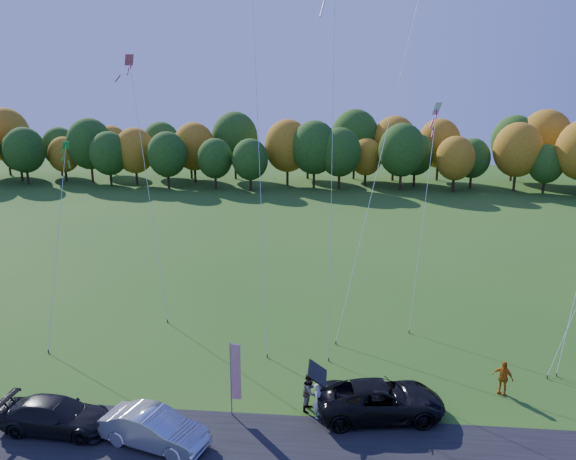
# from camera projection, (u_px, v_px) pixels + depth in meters

# --- Properties ---
(ground) EXTENTS (160.00, 160.00, 0.00)m
(ground) POSITION_uv_depth(u_px,v_px,m) (276.00, 403.00, 26.99)
(ground) COLOR #205215
(asphalt_strip) EXTENTS (90.00, 6.00, 0.01)m
(asphalt_strip) POSITION_uv_depth(u_px,v_px,m) (265.00, 456.00, 23.15)
(asphalt_strip) COLOR black
(asphalt_strip) RESTS_ON ground
(tree_line) EXTENTS (116.00, 12.00, 10.00)m
(tree_line) POSITION_uv_depth(u_px,v_px,m) (320.00, 188.00, 79.85)
(tree_line) COLOR #1E4711
(tree_line) RESTS_ON ground
(black_suv) EXTENTS (6.19, 3.56, 1.63)m
(black_suv) POSITION_uv_depth(u_px,v_px,m) (381.00, 400.00, 25.77)
(black_suv) COLOR black
(black_suv) RESTS_ON ground
(silver_sedan) EXTENTS (4.94, 2.88, 1.54)m
(silver_sedan) POSITION_uv_depth(u_px,v_px,m) (155.00, 429.00, 23.71)
(silver_sedan) COLOR silver
(silver_sedan) RESTS_ON ground
(dark_truck_a) EXTENTS (5.07, 2.28, 1.44)m
(dark_truck_a) POSITION_uv_depth(u_px,v_px,m) (56.00, 415.00, 24.73)
(dark_truck_a) COLOR black
(dark_truck_a) RESTS_ON ground
(person_tailgate_a) EXTENTS (0.55, 0.70, 1.68)m
(person_tailgate_a) POSITION_uv_depth(u_px,v_px,m) (318.00, 401.00, 25.65)
(person_tailgate_a) COLOR silver
(person_tailgate_a) RESTS_ON ground
(person_tailgate_b) EXTENTS (0.91, 1.05, 1.83)m
(person_tailgate_b) POSITION_uv_depth(u_px,v_px,m) (310.00, 392.00, 26.23)
(person_tailgate_b) COLOR gray
(person_tailgate_b) RESTS_ON ground
(person_east) EXTENTS (1.08, 0.96, 1.75)m
(person_east) POSITION_uv_depth(u_px,v_px,m) (503.00, 377.00, 27.56)
(person_east) COLOR #C06A12
(person_east) RESTS_ON ground
(feather_flag) EXTENTS (0.49, 0.07, 3.69)m
(feather_flag) POSITION_uv_depth(u_px,v_px,m) (234.00, 371.00, 25.44)
(feather_flag) COLOR #999999
(feather_flag) RESTS_ON ground
(kite_delta_blue) EXTENTS (3.79, 10.64, 28.92)m
(kite_delta_blue) POSITION_uv_depth(u_px,v_px,m) (256.00, 92.00, 32.43)
(kite_delta_blue) COLOR #4C3F33
(kite_delta_blue) RESTS_ON ground
(kite_parafoil_orange) EXTENTS (7.91, 11.82, 25.06)m
(kite_parafoil_orange) POSITION_uv_depth(u_px,v_px,m) (388.00, 125.00, 34.80)
(kite_parafoil_orange) COLOR #4C3F33
(kite_parafoil_orange) RESTS_ON ground
(kite_delta_red) EXTENTS (2.30, 9.69, 23.32)m
(kite_delta_red) POSITION_uv_depth(u_px,v_px,m) (333.00, 98.00, 32.41)
(kite_delta_red) COLOR #4C3F33
(kite_delta_red) RESTS_ON ground
(kite_diamond_green) EXTENTS (1.36, 6.74, 11.53)m
(kite_diamond_green) POSITION_uv_depth(u_px,v_px,m) (58.00, 241.00, 33.52)
(kite_diamond_green) COLOR #4C3F33
(kite_diamond_green) RESTS_ON ground
(kite_diamond_white) EXTENTS (2.39, 6.29, 14.01)m
(kite_diamond_white) POSITION_uv_depth(u_px,v_px,m) (424.00, 215.00, 35.25)
(kite_diamond_white) COLOR #4C3F33
(kite_diamond_white) RESTS_ON ground
(kite_diamond_pink) EXTENTS (4.45, 7.29, 17.06)m
(kite_diamond_pink) POSITION_uv_depth(u_px,v_px,m) (148.00, 185.00, 37.06)
(kite_diamond_pink) COLOR #4C3F33
(kite_diamond_pink) RESTS_ON ground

